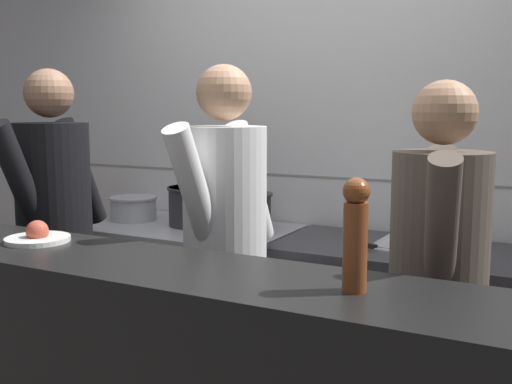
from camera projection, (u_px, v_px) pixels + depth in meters
name	position (u px, v px, depth m)	size (l,w,h in m)	color
wall_back_tiled	(314.00, 150.00, 3.41)	(8.00, 0.06, 2.60)	white
oven_range	(188.00, 300.00, 3.46)	(1.19, 0.71, 0.87)	maroon
prep_counter	(411.00, 339.00, 2.87)	(1.30, 0.65, 0.88)	#38383D
stock_pot	(133.00, 207.00, 3.58)	(0.29, 0.29, 0.14)	#B7BABF
sauce_pot	(196.00, 205.00, 3.41)	(0.33, 0.33, 0.22)	#2D2D33
braising_pot	(243.00, 211.00, 3.25)	(0.32, 0.32, 0.21)	#2D2D33
mixing_bowl_steel	(399.00, 236.00, 2.90)	(0.23, 0.23, 0.08)	#B7BABF
chefs_knife	(385.00, 249.00, 2.77)	(0.38, 0.12, 0.02)	#B7BABF
plated_dish_main	(38.00, 236.00, 2.19)	(0.23, 0.23, 0.08)	white
pepper_mill	(355.00, 232.00, 1.57)	(0.07, 0.07, 0.31)	brown
chef_head_cook	(55.00, 230.00, 2.86)	(0.38, 0.75, 1.72)	black
chef_sous	(225.00, 249.00, 2.50)	(0.36, 0.75, 1.71)	black
chef_line	(437.00, 292.00, 2.05)	(0.39, 0.71, 1.63)	black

